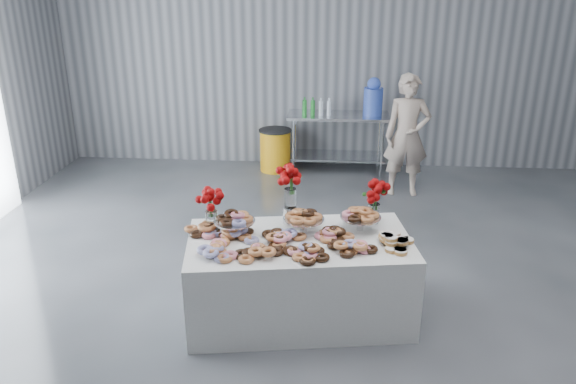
# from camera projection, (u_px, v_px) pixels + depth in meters

# --- Properties ---
(ground) EXTENTS (9.00, 9.00, 0.00)m
(ground) POSITION_uv_depth(u_px,v_px,m) (306.00, 327.00, 4.87)
(ground) COLOR #34373B
(ground) RESTS_ON ground
(room_walls) EXTENTS (8.04, 9.04, 4.02)m
(room_walls) POSITION_uv_depth(u_px,v_px,m) (272.00, 7.00, 3.99)
(room_walls) COLOR gray
(room_walls) RESTS_ON ground
(display_table) EXTENTS (2.03, 1.28, 0.75)m
(display_table) POSITION_uv_depth(u_px,v_px,m) (299.00, 278.00, 4.91)
(display_table) COLOR white
(display_table) RESTS_ON ground
(prep_table) EXTENTS (1.50, 0.60, 0.90)m
(prep_table) POSITION_uv_depth(u_px,v_px,m) (338.00, 133.00, 8.43)
(prep_table) COLOR silver
(prep_table) RESTS_ON ground
(donut_mounds) EXTENTS (1.91, 1.07, 0.09)m
(donut_mounds) POSITION_uv_depth(u_px,v_px,m) (299.00, 237.00, 4.71)
(donut_mounds) COLOR #BA7344
(donut_mounds) RESTS_ON display_table
(cake_stand_left) EXTENTS (0.36, 0.36, 0.17)m
(cake_stand_left) POSITION_uv_depth(u_px,v_px,m) (234.00, 219.00, 4.82)
(cake_stand_left) COLOR silver
(cake_stand_left) RESTS_ON display_table
(cake_stand_mid) EXTENTS (0.36, 0.36, 0.17)m
(cake_stand_mid) POSITION_uv_depth(u_px,v_px,m) (304.00, 217.00, 4.86)
(cake_stand_mid) COLOR silver
(cake_stand_mid) RESTS_ON display_table
(cake_stand_right) EXTENTS (0.36, 0.36, 0.17)m
(cake_stand_right) POSITION_uv_depth(u_px,v_px,m) (361.00, 215.00, 4.90)
(cake_stand_right) COLOR silver
(cake_stand_right) RESTS_ON display_table
(danish_pile) EXTENTS (0.48, 0.48, 0.11)m
(danish_pile) POSITION_uv_depth(u_px,v_px,m) (391.00, 238.00, 4.67)
(danish_pile) COLOR white
(danish_pile) RESTS_ON display_table
(bouquet_left) EXTENTS (0.26, 0.26, 0.42)m
(bouquet_left) POSITION_uv_depth(u_px,v_px,m) (211.00, 199.00, 4.84)
(bouquet_left) COLOR white
(bouquet_left) RESTS_ON display_table
(bouquet_right) EXTENTS (0.26, 0.26, 0.42)m
(bouquet_right) POSITION_uv_depth(u_px,v_px,m) (375.00, 192.00, 4.99)
(bouquet_right) COLOR white
(bouquet_right) RESTS_ON display_table
(bouquet_center) EXTENTS (0.26, 0.26, 0.57)m
(bouquet_center) POSITION_uv_depth(u_px,v_px,m) (290.00, 184.00, 4.95)
(bouquet_center) COLOR silver
(bouquet_center) RESTS_ON display_table
(water_jug) EXTENTS (0.28, 0.28, 0.55)m
(water_jug) POSITION_uv_depth(u_px,v_px,m) (373.00, 98.00, 8.20)
(water_jug) COLOR #466BEE
(water_jug) RESTS_ON prep_table
(drink_bottles) EXTENTS (0.54, 0.08, 0.27)m
(drink_bottles) POSITION_uv_depth(u_px,v_px,m) (317.00, 106.00, 8.21)
(drink_bottles) COLOR #268C33
(drink_bottles) RESTS_ON prep_table
(person) EXTENTS (0.60, 0.40, 1.65)m
(person) POSITION_uv_depth(u_px,v_px,m) (407.00, 136.00, 7.52)
(person) COLOR #CC8C93
(person) RESTS_ON ground
(trash_barrel) EXTENTS (0.50, 0.50, 0.64)m
(trash_barrel) POSITION_uv_depth(u_px,v_px,m) (275.00, 150.00, 8.60)
(trash_barrel) COLOR orange
(trash_barrel) RESTS_ON ground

